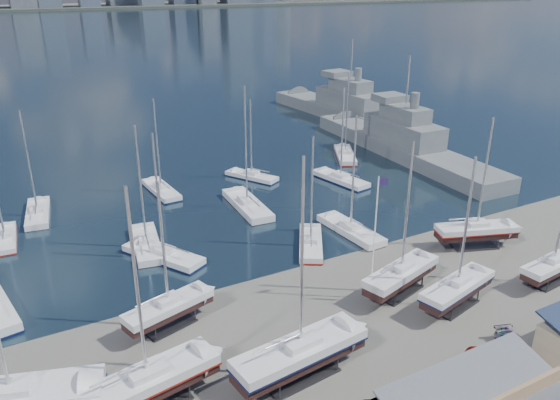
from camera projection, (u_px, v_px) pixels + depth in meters
ground at (343, 320)px, 47.53m from camera, size 1400.00×1400.00×0.00m
water at (20, 33)px, 299.56m from camera, size 1400.00×600.00×0.40m
sailboat_cradle_0 at (13, 400)px, 35.45m from camera, size 11.99×6.65×18.48m
sailboat_cradle_1 at (148, 382)px, 37.18m from camera, size 10.49×4.52×16.39m
sailboat_cradle_2 at (169, 307)px, 45.92m from camera, size 8.26×4.33×13.21m
sailboat_cradle_3 at (300, 353)px, 40.05m from camera, size 11.00×4.13×17.25m
sailboat_cradle_4 at (401, 274)px, 51.00m from camera, size 9.37×4.87×14.83m
sailboat_cradle_5 at (457, 288)px, 48.79m from camera, size 9.05×4.33×14.24m
sailboat_cradle_6 at (476, 230)px, 59.83m from camera, size 9.30×5.39×14.62m
sailboat_cradle_7 at (553, 265)px, 52.72m from camera, size 7.85×2.88×12.80m
sailboat_moored_1 at (6, 239)px, 61.62m from camera, size 2.82×8.12×11.92m
sailboat_moored_2 at (38, 214)px, 68.16m from camera, size 3.91×9.61×14.10m
sailboat_moored_3 at (163, 256)px, 57.83m from camera, size 7.09×9.71×14.40m
sailboat_moored_4 at (147, 245)px, 60.22m from camera, size 4.29×9.94×14.53m
sailboat_moored_5 at (161, 191)px, 75.70m from camera, size 3.11×9.36×13.80m
sailboat_moored_6 at (311, 244)px, 60.50m from camera, size 6.67×8.85×13.21m
sailboat_moored_7 at (247, 206)px, 70.48m from camera, size 3.90×11.21×16.63m
sailboat_moored_8 at (252, 177)px, 81.00m from camera, size 6.04×8.41×12.43m
sailboat_moored_9 at (350, 231)px, 63.61m from camera, size 3.28×9.87×14.69m
sailboat_moored_10 at (340, 180)px, 79.75m from camera, size 4.42×9.95×14.39m
sailboat_moored_11 at (345, 156)px, 90.60m from camera, size 7.08×10.00×14.74m
naval_ship_east at (402, 145)px, 91.56m from camera, size 9.14×43.75×17.91m
naval_ship_west at (349, 112)px, 114.40m from camera, size 10.25×46.42×18.14m
car_c at (500, 369)px, 40.48m from camera, size 4.42×5.96×1.50m
car_d at (516, 348)px, 42.96m from camera, size 3.22×4.86×1.31m
flagpole at (376, 231)px, 48.20m from camera, size 1.06×0.12×12.06m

